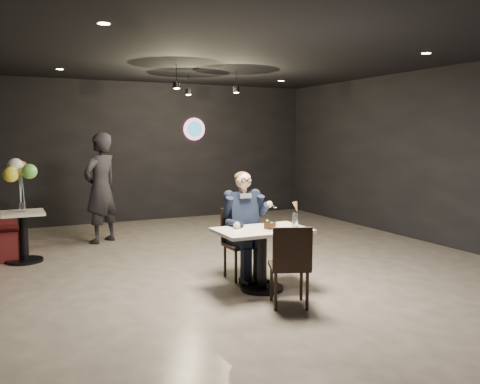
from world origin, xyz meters
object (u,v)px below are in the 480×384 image
chair_near (289,265)px  seated_man (242,224)px  side_table (24,237)px  passerby (101,188)px  chair_far (242,244)px  balloon_vase (22,207)px  main_table (262,259)px  sundae_glass (295,220)px  booth_bench (0,220)px

chair_near → seated_man: bearing=111.7°
side_table → seated_man: bearing=-40.5°
chair_near → passerby: bearing=127.9°
chair_far → balloon_vase: 3.35m
main_table → seated_man: size_ratio=0.76×
sundae_glass → side_table: (-2.98, 2.74, -0.46)m
main_table → chair_near: bearing=-90.0°
side_table → balloon_vase: 0.45m
main_table → booth_bench: (-2.83, 3.71, 0.13)m
chair_near → sundae_glass: bearing=75.4°
booth_bench → balloon_vase: size_ratio=14.33×
chair_far → balloon_vase: bearing=139.5°
chair_near → side_table: chair_near is taller
chair_near → main_table: bearing=111.7°
chair_far → seated_man: seated_man is taller
chair_far → sundae_glass: chair_far is taller
sundae_glass → booth_bench: bearing=131.2°
seated_man → balloon_vase: seated_man is taller
seated_man → side_table: seated_man is taller
chair_far → chair_near: (0.00, -1.18, 0.00)m
main_table → balloon_vase: 3.74m
side_table → passerby: bearing=35.2°
balloon_vase → booth_bench: bearing=106.7°
seated_man → main_table: bearing=-90.0°
sundae_glass → chair_far: bearing=127.5°
booth_bench → balloon_vase: bearing=-73.3°
side_table → booth_bench: bearing=106.7°
sundae_glass → balloon_vase: 4.05m
main_table → booth_bench: 4.67m
sundae_glass → main_table: bearing=176.5°
chair_far → booth_bench: size_ratio=0.46×
main_table → chair_near: 0.64m
passerby → booth_bench: bearing=-38.0°
side_table → chair_near: bearing=-52.9°
chair_near → balloon_vase: 4.21m
booth_bench → balloon_vase: booth_bench is taller
chair_near → booth_bench: bearing=144.8°
chair_near → seated_man: 1.21m
chair_far → balloon_vase: (-2.53, 2.16, 0.36)m
chair_near → balloon_vase: size_ratio=6.59×
chair_far → balloon_vase: size_ratio=6.59×
sundae_glass → side_table: bearing=137.4°
chair_far → booth_bench: bearing=131.8°
seated_man → balloon_vase: size_ratio=10.31×
chair_near → seated_man: size_ratio=0.64×
chair_near → booth_bench: booth_bench is taller
main_table → side_table: size_ratio=1.48×
sundae_glass → balloon_vase: size_ratio=1.18×
chair_near → booth_bench: size_ratio=0.46×
chair_near → sundae_glass: size_ratio=5.59×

